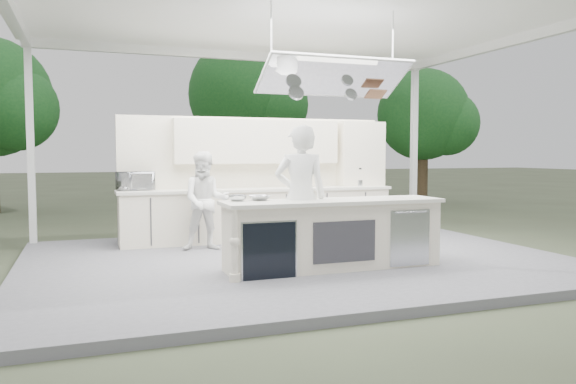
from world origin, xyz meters
name	(u,v)px	position (x,y,z in m)	size (l,w,h in m)	color
ground	(297,265)	(0.00, 0.00, 0.00)	(90.00, 90.00, 0.00)	#454E36
stage_deck	(297,261)	(0.00, 0.00, 0.06)	(8.00, 6.00, 0.12)	slate
tent	(297,18)	(0.00, -0.01, 3.71)	(8.20, 6.20, 3.86)	white
demo_island	(332,234)	(0.18, -0.91, 0.60)	(3.10, 0.79, 0.95)	white
back_counter	(260,214)	(0.00, 1.90, 0.60)	(5.08, 0.72, 0.95)	white
back_wall_unit	(279,160)	(0.44, 2.11, 1.57)	(5.05, 0.48, 2.25)	white
tree_cluster	(180,102)	(-0.16, 9.77, 3.29)	(19.55, 9.40, 5.85)	#4C3E26
head_chef	(301,197)	(-0.21, -0.70, 1.11)	(0.72, 0.47, 1.98)	white
sous_chef	(206,201)	(-1.16, 1.15, 0.93)	(0.79, 0.61, 1.62)	white
toaster_oven	(135,181)	(-2.20, 2.08, 1.23)	(0.58, 0.39, 0.32)	silver
bowl_large	(260,198)	(-0.79, -0.65, 1.10)	(0.28, 0.28, 0.07)	#B5B7BD
bowl_small	(237,198)	(-1.10, -0.65, 1.11)	(0.25, 0.25, 0.08)	silver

